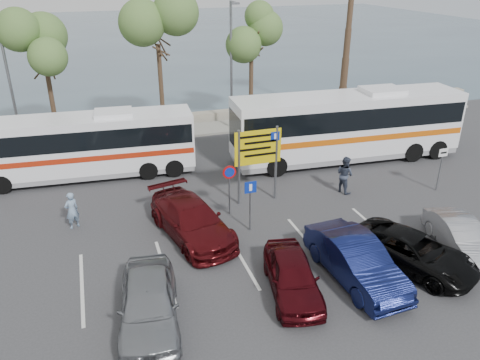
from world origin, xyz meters
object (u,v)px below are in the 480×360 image
object	(u,v)px
car_blue	(356,260)
suv_black	(413,251)
car_silver_a	(149,303)
car_maroon	(192,220)
pedestrian_far	(345,174)
coach_bus_left	(84,148)
coach_bus_right	(347,128)
car_red	(293,276)
street_lamp_left	(8,74)
street_lamp_right	(232,60)
car_silver_b	(460,236)
direction_sign	(258,153)
pedestrian_near	(72,210)

from	to	relation	value
car_blue	suv_black	world-z (taller)	car_blue
car_silver_a	car_maroon	world-z (taller)	car_silver_a
car_silver_a	pedestrian_far	bearing A→B (deg)	39.07
coach_bus_left	coach_bus_right	world-z (taller)	coach_bus_right
car_maroon	coach_bus_left	bearing A→B (deg)	104.84
coach_bus_left	car_red	size ratio (longest dim) A/B	2.88
street_lamp_left	pedestrian_far	distance (m)	19.09
street_lamp_right	car_maroon	world-z (taller)	street_lamp_right
coach_bus_left	car_silver_b	bearing A→B (deg)	-41.01
direction_sign	pedestrian_near	distance (m)	8.36
street_lamp_right	coach_bus_right	xyz separation A→B (m)	(4.50, -7.02, -2.74)
car_red	suv_black	bearing A→B (deg)	11.55
street_lamp_left	coach_bus_left	world-z (taller)	street_lamp_left
pedestrian_near	pedestrian_far	distance (m)	12.57
street_lamp_left	pedestrian_far	bearing A→B (deg)	-34.91
coach_bus_right	direction_sign	bearing A→B (deg)	-153.05
coach_bus_right	suv_black	bearing A→B (deg)	-106.17
direction_sign	street_lamp_left	bearing A→B (deg)	136.83
coach_bus_right	car_blue	distance (m)	11.37
car_silver_b	pedestrian_near	xyz separation A→B (m)	(-14.20, 6.50, 0.19)
coach_bus_right	pedestrian_far	distance (m)	4.38
car_silver_a	car_red	bearing A→B (deg)	7.72
coach_bus_right	pedestrian_near	size ratio (longest dim) A/B	7.95
street_lamp_left	suv_black	bearing A→B (deg)	-49.38
street_lamp_right	car_silver_b	distance (m)	17.61
coach_bus_left	pedestrian_far	world-z (taller)	coach_bus_left
pedestrian_far	suv_black	bearing A→B (deg)	154.96
coach_bus_right	pedestrian_near	world-z (taller)	coach_bus_right
street_lamp_left	pedestrian_near	bearing A→B (deg)	-74.63
car_maroon	car_silver_b	size ratio (longest dim) A/B	1.34
car_silver_a	car_blue	xyz separation A→B (m)	(7.20, -0.00, 0.01)
street_lamp_right	coach_bus_right	size ratio (longest dim) A/B	0.62
direction_sign	car_red	size ratio (longest dim) A/B	0.92
car_maroon	suv_black	bearing A→B (deg)	-45.34
coach_bus_right	pedestrian_near	bearing A→B (deg)	-167.87
street_lamp_left	car_maroon	distance (m)	14.96
coach_bus_left	car_silver_b	size ratio (longest dim) A/B	2.95
street_lamp_right	pedestrian_near	bearing A→B (deg)	-135.07
car_red	car_blue	bearing A→B (deg)	11.55
car_blue	car_maroon	bearing A→B (deg)	133.16
coach_bus_left	car_maroon	size ratio (longest dim) A/B	2.20
street_lamp_left	street_lamp_right	size ratio (longest dim) A/B	1.00
street_lamp_left	car_silver_b	world-z (taller)	street_lamp_left
coach_bus_left	suv_black	bearing A→B (deg)	-47.42
street_lamp_left	coach_bus_left	size ratio (longest dim) A/B	0.71
street_lamp_right	car_silver_a	size ratio (longest dim) A/B	1.80
street_lamp_right	car_maroon	bearing A→B (deg)	-114.28
street_lamp_right	car_maroon	size ratio (longest dim) A/B	1.56
suv_black	car_maroon	bearing A→B (deg)	122.44
car_silver_a	car_red	xyz separation A→B (m)	(4.80, -0.00, -0.09)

